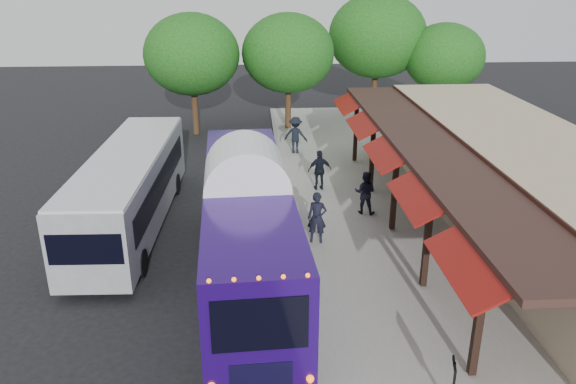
# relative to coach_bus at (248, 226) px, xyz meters

# --- Properties ---
(ground) EXTENTS (90.00, 90.00, 0.00)m
(ground) POSITION_rel_coach_bus_xyz_m (1.45, -0.76, -1.96)
(ground) COLOR black
(ground) RESTS_ON ground
(sidewalk) EXTENTS (10.00, 40.00, 0.15)m
(sidewalk) POSITION_rel_coach_bus_xyz_m (6.45, 3.24, -1.89)
(sidewalk) COLOR #9E9B93
(sidewalk) RESTS_ON ground
(curb) EXTENTS (0.20, 40.00, 0.16)m
(curb) POSITION_rel_coach_bus_xyz_m (1.50, 3.24, -1.89)
(curb) COLOR gray
(curb) RESTS_ON ground
(station_shelter) EXTENTS (8.15, 20.00, 3.60)m
(station_shelter) POSITION_rel_coach_bus_xyz_m (9.83, 3.24, -0.12)
(station_shelter) COLOR tan
(station_shelter) RESTS_ON ground
(coach_bus) EXTENTS (2.99, 11.53, 3.65)m
(coach_bus) POSITION_rel_coach_bus_xyz_m (0.00, 0.00, 0.00)
(coach_bus) COLOR #21075C
(coach_bus) RESTS_ON ground
(city_bus) EXTENTS (2.69, 10.92, 2.92)m
(city_bus) POSITION_rel_coach_bus_xyz_m (-4.38, 4.54, -0.35)
(city_bus) COLOR gray
(city_bus) RESTS_ON ground
(ped_a) EXTENTS (0.73, 0.55, 1.83)m
(ped_a) POSITION_rel_coach_bus_xyz_m (2.37, 2.49, -0.90)
(ped_a) COLOR black
(ped_a) RESTS_ON sidewalk
(ped_b) EXTENTS (1.01, 0.90, 1.72)m
(ped_b) POSITION_rel_coach_bus_xyz_m (4.51, 4.91, -0.95)
(ped_b) COLOR black
(ped_b) RESTS_ON sidewalk
(ped_c) EXTENTS (1.08, 0.55, 1.77)m
(ped_c) POSITION_rel_coach_bus_xyz_m (3.05, 7.57, -0.93)
(ped_c) COLOR black
(ped_c) RESTS_ON sidewalk
(ped_d) EXTENTS (1.39, 1.05, 1.92)m
(ped_d) POSITION_rel_coach_bus_xyz_m (2.40, 12.95, -0.86)
(ped_d) COLOR black
(ped_d) RESTS_ON sidewalk
(sign_board) EXTENTS (0.18, 0.54, 1.20)m
(sign_board) POSITION_rel_coach_bus_xyz_m (4.36, -5.76, -1.00)
(sign_board) COLOR black
(sign_board) RESTS_ON sidewalk
(tree_left) EXTENTS (5.39, 5.39, 6.90)m
(tree_left) POSITION_rel_coach_bus_xyz_m (2.32, 18.05, 2.64)
(tree_left) COLOR #382314
(tree_left) RESTS_ON ground
(tree_mid) EXTENTS (6.15, 6.15, 7.88)m
(tree_mid) POSITION_rel_coach_bus_xyz_m (8.11, 20.77, 3.29)
(tree_mid) COLOR #382314
(tree_mid) RESTS_ON ground
(tree_right) EXTENTS (4.85, 4.85, 6.21)m
(tree_right) POSITION_rel_coach_bus_xyz_m (11.98, 19.08, 2.18)
(tree_right) COLOR #382314
(tree_right) RESTS_ON ground
(tree_far) EXTENTS (5.44, 5.44, 6.96)m
(tree_far) POSITION_rel_coach_bus_xyz_m (-3.19, 17.55, 2.68)
(tree_far) COLOR #382314
(tree_far) RESTS_ON ground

